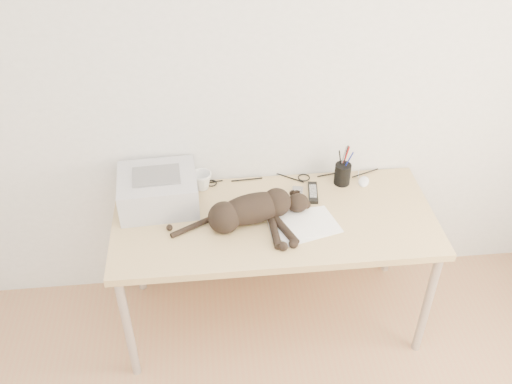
{
  "coord_description": "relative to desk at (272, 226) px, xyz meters",
  "views": [
    {
      "loc": [
        -0.31,
        -0.75,
        2.57
      ],
      "look_at": [
        -0.1,
        1.34,
        0.95
      ],
      "focal_mm": 40.0,
      "sensor_mm": 36.0,
      "label": 1
    }
  ],
  "objects": [
    {
      "name": "wall_back",
      "position": [
        0.0,
        0.27,
        0.69
      ],
      "size": [
        3.5,
        0.0,
        3.5
      ],
      "primitive_type": "plane",
      "rotation": [
        1.57,
        0.0,
        0.0
      ],
      "color": "white",
      "rests_on": "floor"
    },
    {
      "name": "desk",
      "position": [
        0.0,
        0.0,
        0.0
      ],
      "size": [
        1.6,
        0.7,
        0.74
      ],
      "color": "tan",
      "rests_on": "floor"
    },
    {
      "name": "printer",
      "position": [
        -0.57,
        0.08,
        0.22
      ],
      "size": [
        0.41,
        0.35,
        0.18
      ],
      "color": "#AEAFB3",
      "rests_on": "desk"
    },
    {
      "name": "papers",
      "position": [
        0.13,
        -0.15,
        0.14
      ],
      "size": [
        0.36,
        0.29,
        0.01
      ],
      "color": "white",
      "rests_on": "desk"
    },
    {
      "name": "cat",
      "position": [
        -0.13,
        -0.11,
        0.2
      ],
      "size": [
        0.71,
        0.35,
        0.16
      ],
      "rotation": [
        0.0,
        0.0,
        0.25
      ],
      "color": "black",
      "rests_on": "desk"
    },
    {
      "name": "mug",
      "position": [
        -0.35,
        0.19,
        0.18
      ],
      "size": [
        0.14,
        0.14,
        0.1
      ],
      "primitive_type": "imported",
      "rotation": [
        0.0,
        0.0,
        1.11
      ],
      "color": "white",
      "rests_on": "desk"
    },
    {
      "name": "pen_cup",
      "position": [
        0.39,
        0.16,
        0.19
      ],
      "size": [
        0.09,
        0.09,
        0.22
      ],
      "color": "black",
      "rests_on": "desk"
    },
    {
      "name": "remote_grey",
      "position": [
        0.13,
        0.03,
        0.14
      ],
      "size": [
        0.1,
        0.2,
        0.02
      ],
      "primitive_type": "cube",
      "rotation": [
        0.0,
        0.0,
        -0.22
      ],
      "color": "slate",
      "rests_on": "desk"
    },
    {
      "name": "remote_black",
      "position": [
        0.22,
        0.08,
        0.14
      ],
      "size": [
        0.07,
        0.17,
        0.02
      ],
      "primitive_type": "cube",
      "rotation": [
        0.0,
        0.0,
        -0.14
      ],
      "color": "black",
      "rests_on": "desk"
    },
    {
      "name": "mouse",
      "position": [
        0.51,
        0.16,
        0.15
      ],
      "size": [
        0.09,
        0.11,
        0.03
      ],
      "primitive_type": "ellipsoid",
      "rotation": [
        0.0,
        0.0,
        -0.39
      ],
      "color": "white",
      "rests_on": "desk"
    },
    {
      "name": "cable_tangle",
      "position": [
        0.0,
        0.22,
        0.14
      ],
      "size": [
        1.36,
        0.07,
        0.01
      ],
      "primitive_type": null,
      "color": "black",
      "rests_on": "desk"
    }
  ]
}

